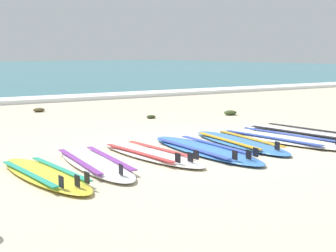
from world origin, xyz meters
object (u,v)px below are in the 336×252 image
at_px(surfboard_3, 204,149).
at_px(surfboard_5, 280,138).
at_px(surfboard_4, 239,142).
at_px(surfboard_6, 306,133).
at_px(surfboard_1, 94,162).
at_px(surfboard_2, 150,154).
at_px(surfboard_0, 45,174).

bearing_deg(surfboard_3, surfboard_5, 2.94).
relative_size(surfboard_4, surfboard_5, 0.88).
bearing_deg(surfboard_6, surfboard_4, -178.71).
bearing_deg(surfboard_1, surfboard_2, 5.73).
xyz_separation_m(surfboard_2, surfboard_6, (2.90, 0.08, -0.00)).
xyz_separation_m(surfboard_1, surfboard_2, (0.80, 0.08, 0.00)).
bearing_deg(surfboard_0, surfboard_2, 12.93).
bearing_deg(surfboard_4, surfboard_5, -7.45).
height_order(surfboard_0, surfboard_6, same).
bearing_deg(surfboard_4, surfboard_6, 1.29).
bearing_deg(surfboard_5, surfboard_4, 172.55).
bearing_deg(surfboard_4, surfboard_0, -172.58).
height_order(surfboard_2, surfboard_6, same).
height_order(surfboard_1, surfboard_2, same).
xyz_separation_m(surfboard_0, surfboard_5, (3.70, 0.29, -0.00)).
distance_m(surfboard_0, surfboard_2, 1.52).
bearing_deg(surfboard_0, surfboard_4, 7.42).
distance_m(surfboard_3, surfboard_6, 2.15).
distance_m(surfboard_1, surfboard_6, 3.71).
distance_m(surfboard_4, surfboard_5, 0.72).
distance_m(surfboard_1, surfboard_4, 2.31).
bearing_deg(surfboard_2, surfboard_1, -174.27).
xyz_separation_m(surfboard_1, surfboard_4, (2.30, 0.13, -0.00)).
xyz_separation_m(surfboard_3, surfboard_5, (1.46, 0.07, -0.00)).
height_order(surfboard_0, surfboard_1, same).
distance_m(surfboard_2, surfboard_6, 2.90).
relative_size(surfboard_0, surfboard_6, 0.76).
distance_m(surfboard_4, surfboard_6, 1.40).
relative_size(surfboard_1, surfboard_3, 0.92).
height_order(surfboard_3, surfboard_6, same).
height_order(surfboard_2, surfboard_4, same).
distance_m(surfboard_2, surfboard_3, 0.77).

